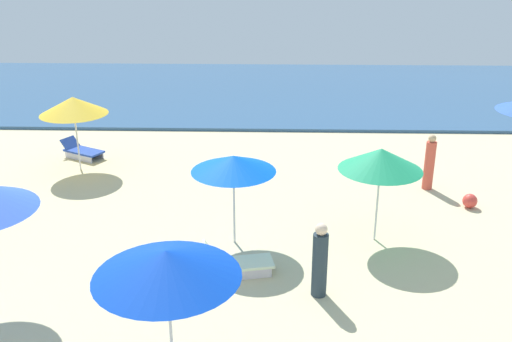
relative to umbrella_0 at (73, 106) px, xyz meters
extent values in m
cube|color=#30567F|center=(4.94, 10.54, -2.03)|extent=(60.00, 12.80, 0.12)
cylinder|color=silver|center=(0.00, 0.00, -1.18)|extent=(0.05, 0.05, 1.82)
cone|color=gold|center=(0.00, 0.00, 0.00)|extent=(2.08, 2.08, 0.54)
cube|color=silver|center=(-0.32, 0.82, -1.98)|extent=(1.07, 0.61, 0.21)
cube|color=silver|center=(-0.07, 1.28, -1.98)|extent=(1.07, 0.61, 0.21)
cube|color=#2241A0|center=(-0.19, 1.05, -1.85)|extent=(1.47, 1.18, 0.06)
cube|color=#2241A0|center=(-0.74, 1.34, -1.68)|extent=(0.58, 0.68, 0.37)
cylinder|color=silver|center=(4.50, -9.35, -1.15)|extent=(0.05, 0.05, 1.88)
cone|color=#0637B2|center=(4.50, -9.35, 0.02)|extent=(2.34, 2.34, 0.45)
cylinder|color=silver|center=(5.23, -4.72, -1.17)|extent=(0.05, 0.05, 1.84)
cone|color=blue|center=(5.23, -4.72, -0.06)|extent=(1.97, 1.97, 0.38)
cube|color=silver|center=(5.52, -6.40, -1.98)|extent=(1.23, 0.29, 0.22)
cube|color=silver|center=(5.41, -5.90, -1.98)|extent=(1.23, 0.29, 0.22)
cube|color=#E4F1C8|center=(5.46, -6.15, -1.84)|extent=(1.48, 0.87, 0.06)
cube|color=#E4F1C8|center=(4.83, -6.28, -1.58)|extent=(0.42, 0.62, 0.54)
cylinder|color=silver|center=(8.62, -4.48, -1.18)|extent=(0.05, 0.05, 1.82)
cone|color=#1E9760|center=(8.62, -4.48, -0.01)|extent=(1.96, 1.96, 0.52)
cylinder|color=#D14F3E|center=(10.67, -1.25, -1.37)|extent=(0.39, 0.39, 1.44)
sphere|color=tan|center=(10.67, -1.25, -0.55)|extent=(0.23, 0.23, 0.23)
cylinder|color=#273640|center=(7.09, -6.91, -1.40)|extent=(0.43, 0.43, 1.38)
sphere|color=beige|center=(7.09, -6.91, -0.60)|extent=(0.25, 0.25, 0.25)
sphere|color=#D73F35|center=(11.51, -2.56, -1.89)|extent=(0.39, 0.39, 0.39)
camera|label=1|loc=(6.11, -17.12, 4.61)|focal=40.77mm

